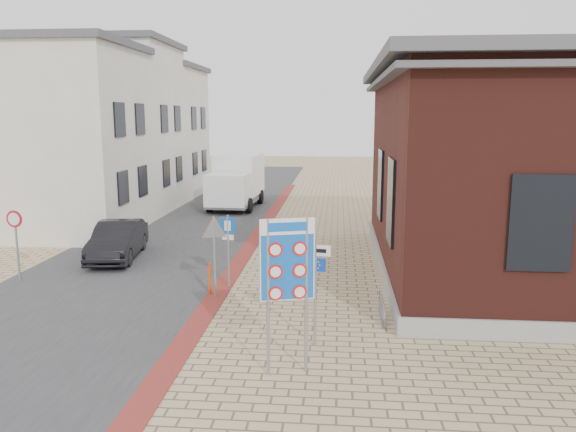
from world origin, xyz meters
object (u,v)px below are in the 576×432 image
at_px(sedan, 118,240).
at_px(parking_sign, 228,239).
at_px(border_sign, 287,263).
at_px(box_truck, 237,181).
at_px(bollard, 210,279).
at_px(essen_sign, 315,275).

relative_size(sedan, parking_sign, 1.85).
relative_size(sedan, border_sign, 1.28).
bearing_deg(box_truck, border_sign, -74.42).
bearing_deg(border_sign, bollard, 102.53).
height_order(sedan, parking_sign, parking_sign).
xyz_separation_m(parking_sign, bollard, (-0.42, -0.74, -1.02)).
bearing_deg(sedan, parking_sign, -41.36).
relative_size(border_sign, parking_sign, 1.44).
bearing_deg(bollard, border_sign, -60.90).
distance_m(border_sign, essen_sign, 1.65).
distance_m(essen_sign, parking_sign, 5.05).
xyz_separation_m(sedan, bollard, (4.28, -3.80, -0.20)).
relative_size(sedan, box_truck, 0.72).
distance_m(box_truck, essen_sign, 19.81).
bearing_deg(parking_sign, box_truck, 107.33).
distance_m(box_truck, bollard, 15.80).
relative_size(box_truck, bollard, 6.05).
bearing_deg(bollard, box_truck, 97.34).
bearing_deg(bollard, sedan, 138.37).
height_order(sedan, border_sign, border_sign).
xyz_separation_m(essen_sign, parking_sign, (-2.80, 4.20, -0.17)).
relative_size(parking_sign, bollard, 2.36).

